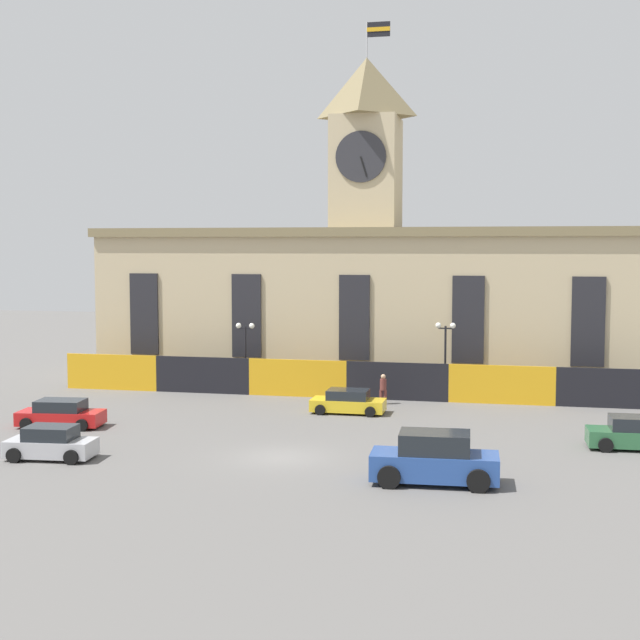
# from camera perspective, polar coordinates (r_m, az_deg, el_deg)

# --- Properties ---
(ground_plane) EXTENTS (160.00, 160.00, 0.00)m
(ground_plane) POSITION_cam_1_polar(r_m,az_deg,el_deg) (40.69, -2.46, -8.79)
(ground_plane) COLOR #605E5B
(civic_building) EXTENTS (37.24, 9.59, 24.81)m
(civic_building) POSITION_cam_1_polar(r_m,az_deg,el_deg) (62.45, 2.95, 1.66)
(civic_building) COLOR #C6B289
(civic_building) RESTS_ON ground
(banner_fence) EXTENTS (38.05, 0.12, 2.35)m
(banner_fence) POSITION_cam_1_polar(r_m,az_deg,el_deg) (55.80, 1.71, -3.84)
(banner_fence) COLOR gold
(banner_fence) RESTS_ON ground
(street_lamp_far_left) EXTENTS (1.26, 0.36, 4.50)m
(street_lamp_far_left) POSITION_cam_1_polar(r_m,az_deg,el_deg) (58.46, -4.80, -1.35)
(street_lamp_far_left) COLOR black
(street_lamp_far_left) RESTS_ON ground
(street_lamp_center) EXTENTS (1.26, 0.36, 4.77)m
(street_lamp_center) POSITION_cam_1_polar(r_m,az_deg,el_deg) (56.04, 8.03, -1.47)
(street_lamp_center) COLOR black
(street_lamp_center) RESTS_ON ground
(car_silver_hatch) EXTENTS (4.02, 2.26, 1.50)m
(car_silver_hatch) POSITION_cam_1_polar(r_m,az_deg,el_deg) (42.02, -16.84, -7.59)
(car_silver_hatch) COLOR #B7B7BC
(car_silver_hatch) RESTS_ON ground
(car_yellow_coupe) EXTENTS (4.20, 2.13, 1.35)m
(car_yellow_coupe) POSITION_cam_1_polar(r_m,az_deg,el_deg) (51.07, 1.81, -5.28)
(car_yellow_coupe) COLOR yellow
(car_yellow_coupe) RESTS_ON ground
(car_blue_van) EXTENTS (5.19, 2.56, 2.10)m
(car_blue_van) POSITION_cam_1_polar(r_m,az_deg,el_deg) (36.44, 7.34, -8.88)
(car_blue_van) COLOR #284C99
(car_blue_van) RESTS_ON ground
(car_red_sedan) EXTENTS (4.57, 2.50, 1.45)m
(car_red_sedan) POSITION_cam_1_polar(r_m,az_deg,el_deg) (49.11, -16.25, -5.82)
(car_red_sedan) COLOR red
(car_red_sedan) RESTS_ON ground
(car_green_wagon) EXTENTS (4.67, 2.28, 1.55)m
(car_green_wagon) POSITION_cam_1_polar(r_m,az_deg,el_deg) (44.70, 19.67, -6.89)
(car_green_wagon) COLOR #2D663D
(car_green_wagon) RESTS_ON ground
(pedestrian) EXTENTS (0.45, 0.40, 1.82)m
(pedestrian) POSITION_cam_1_polar(r_m,az_deg,el_deg) (53.92, 4.06, -4.35)
(pedestrian) COLOR brown
(pedestrian) RESTS_ON ground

